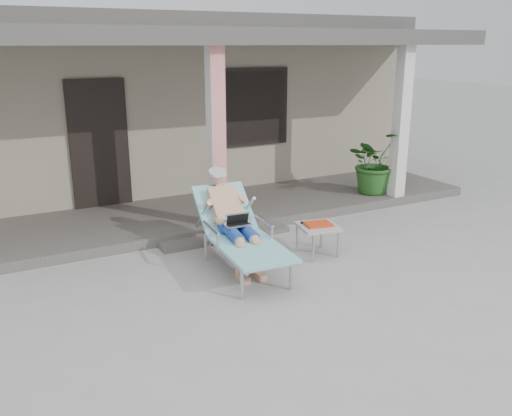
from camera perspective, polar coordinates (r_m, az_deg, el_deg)
ground at (r=6.53m, az=3.73°, el=-8.33°), size 60.00×60.00×0.00m
house at (r=11.98m, az=-12.76°, el=11.18°), size 10.40×5.40×3.30m
porch_deck at (r=9.02m, az=-6.19°, el=-0.64°), size 10.00×2.00×0.15m
porch_overhang at (r=8.55m, az=-6.65°, el=16.86°), size 10.00×2.30×2.85m
porch_step at (r=8.03m, az=-3.14°, el=-3.09°), size 2.00×0.30×0.07m
lounger at (r=6.87m, az=-2.11°, el=-0.11°), size 0.84×1.96×1.25m
side_table at (r=7.40m, az=6.53°, el=-2.11°), size 0.59×0.59×0.46m
potted_palm at (r=10.10m, az=12.42°, el=4.77°), size 1.08×0.95×1.15m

